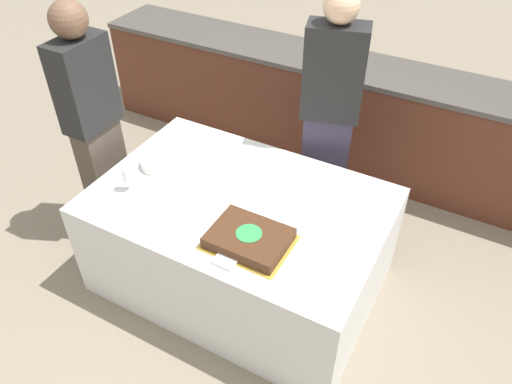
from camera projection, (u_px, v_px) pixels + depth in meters
The scene contains 10 objects.
ground_plane at pixel (241, 278), 3.45m from camera, with size 14.00×14.00×0.00m, color gray.
back_counter at pixel (337, 111), 4.28m from camera, with size 4.40×0.58×0.92m.
dining_table at pixel (240, 241), 3.22m from camera, with size 1.75×1.18×0.72m.
cake at pixel (249, 238), 2.69m from camera, with size 0.46×0.36×0.07m.
plate_stack at pixel (159, 163), 3.23m from camera, with size 0.24×0.24×0.05m.
wine_glass at pixel (126, 175), 2.98m from camera, with size 0.06×0.06×0.16m.
side_plate_near_cake at pixel (281, 213), 2.89m from camera, with size 0.18×0.18×0.00m.
utensil_pile at pixel (226, 260), 2.60m from camera, with size 0.12×0.10×0.02m.
person_cutting_cake at pixel (329, 117), 3.32m from camera, with size 0.42×0.30×1.77m.
person_seated_left at pixel (94, 125), 3.27m from camera, with size 0.23×0.37×1.73m.
Camera 1 is at (1.18, -1.94, 2.67)m, focal length 35.00 mm.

